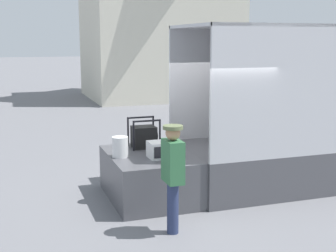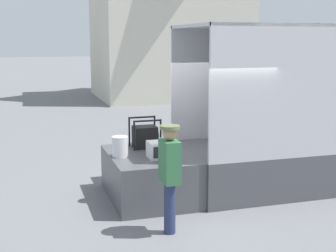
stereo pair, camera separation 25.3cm
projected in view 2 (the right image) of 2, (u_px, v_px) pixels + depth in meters
name	position (u px, v px, depth m)	size (l,w,h in m)	color
ground_plane	(187.00, 194.00, 9.16)	(160.00, 160.00, 0.00)	slate
tailgate_deck	(150.00, 176.00, 8.86)	(1.52, 2.06, 0.86)	#4C4C51
microwave	(161.00, 150.00, 8.47)	(0.46, 0.40, 0.30)	white
portable_generator	(146.00, 136.00, 9.28)	(0.56, 0.48, 0.59)	black
orange_bucket	(120.00, 147.00, 8.54)	(0.29, 0.29, 0.38)	silver
worker_person	(170.00, 168.00, 7.11)	(0.31, 0.44, 1.71)	navy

